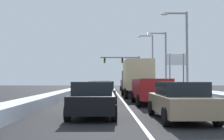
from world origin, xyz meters
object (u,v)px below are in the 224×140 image
at_px(suv_white_right_lane_fourth, 132,85).
at_px(sedan_navy_center_lane_fifth, 105,87).
at_px(street_lamp_right_mid, 163,56).
at_px(street_lamp_right_near, 183,46).
at_px(sedan_gray_center_lane_fourth, 102,88).
at_px(sedan_black_center_lane_nearest, 93,99).
at_px(roadside_sign_right, 177,64).
at_px(sedan_tan_right_lane_nearest, 180,101).
at_px(street_lamp_right_far, 151,57).
at_px(sedan_charcoal_center_lane_second, 101,92).
at_px(sedan_silver_center_lane_third, 101,90).
at_px(suv_green_right_lane_fifth, 128,84).
at_px(suv_red_right_lane_second, 150,89).
at_px(box_truck_right_lane_third, 136,77).
at_px(traffic_light_gantry, 127,65).

bearing_deg(suv_white_right_lane_fourth, sedan_navy_center_lane_fifth, 144.54).
bearing_deg(street_lamp_right_mid, street_lamp_right_near, -89.92).
bearing_deg(sedan_gray_center_lane_fourth, sedan_black_center_lane_nearest, -90.22).
xyz_separation_m(sedan_black_center_lane_nearest, roadside_sign_right, (10.77, 27.71, 3.25)).
xyz_separation_m(sedan_tan_right_lane_nearest, sedan_navy_center_lane_fifth, (-3.23, 25.01, 0.00)).
height_order(suv_white_right_lane_fourth, street_lamp_right_far, street_lamp_right_far).
height_order(sedan_black_center_lane_nearest, street_lamp_right_mid, street_lamp_right_mid).
distance_m(sedan_gray_center_lane_fourth, roadside_sign_right, 14.68).
height_order(sedan_tan_right_lane_nearest, sedan_charcoal_center_lane_second, same).
bearing_deg(street_lamp_right_far, sedan_silver_center_lane_third, -109.98).
relative_size(sedan_charcoal_center_lane_second, sedan_gray_center_lane_fourth, 1.00).
xyz_separation_m(sedan_silver_center_lane_third, sedan_navy_center_lane_fifth, (0.16, 11.95, 0.00)).
height_order(street_lamp_right_mid, roadside_sign_right, street_lamp_right_mid).
distance_m(suv_green_right_lane_fifth, sedan_charcoal_center_lane_second, 21.42).
xyz_separation_m(suv_red_right_lane_second, sedan_navy_center_lane_fifth, (-3.15, 18.12, -0.25)).
distance_m(sedan_charcoal_center_lane_second, roadside_sign_right, 24.05).
bearing_deg(street_lamp_right_mid, suv_red_right_lane_second, -104.15).
distance_m(suv_red_right_lane_second, street_lamp_right_mid, 18.77).
height_order(sedan_silver_center_lane_third, street_lamp_right_mid, street_lamp_right_mid).
relative_size(sedan_black_center_lane_nearest, street_lamp_right_far, 0.49).
bearing_deg(suv_red_right_lane_second, sedan_tan_right_lane_nearest, -89.33).
bearing_deg(street_lamp_right_far, box_truck_right_lane_third, -102.86).
bearing_deg(suv_red_right_lane_second, roadside_sign_right, 71.54).
bearing_deg(sedan_charcoal_center_lane_second, suv_red_right_lane_second, -10.97).
height_order(box_truck_right_lane_third, suv_green_right_lane_fifth, box_truck_right_lane_third).
height_order(suv_white_right_lane_fourth, suv_green_right_lane_fifth, same).
xyz_separation_m(street_lamp_right_near, street_lamp_right_far, (-0.13, 18.99, 0.47)).
distance_m(street_lamp_right_near, street_lamp_right_mid, 9.49).
xyz_separation_m(sedan_tan_right_lane_nearest, suv_green_right_lane_fifth, (0.12, 28.65, 0.25)).
bearing_deg(sedan_navy_center_lane_fifth, sedan_charcoal_center_lane_second, -90.22).
distance_m(sedan_black_center_lane_nearest, sedan_charcoal_center_lane_second, 6.35).
bearing_deg(suv_green_right_lane_fifth, street_lamp_right_far, 53.05).
relative_size(suv_green_right_lane_fifth, roadside_sign_right, 0.89).
bearing_deg(street_lamp_right_far, suv_green_right_lane_fifth, -126.95).
xyz_separation_m(suv_white_right_lane_fourth, sedan_silver_center_lane_third, (-3.57, -9.52, -0.25)).
xyz_separation_m(suv_green_right_lane_fifth, sedan_gray_center_lane_fourth, (-3.56, -9.29, -0.25)).
height_order(sedan_tan_right_lane_nearest, suv_green_right_lane_fifth, suv_green_right_lane_fifth).
distance_m(sedan_tan_right_lane_nearest, suv_red_right_lane_second, 6.89).
bearing_deg(street_lamp_right_far, sedan_black_center_lane_nearest, -103.29).
bearing_deg(sedan_silver_center_lane_third, sedan_black_center_lane_nearest, -90.58).
xyz_separation_m(suv_green_right_lane_fifth, street_lamp_right_near, (4.31, -13.43, 3.89)).
relative_size(box_truck_right_lane_third, sedan_silver_center_lane_third, 1.60).
distance_m(box_truck_right_lane_third, suv_green_right_lane_fifth, 13.97).
xyz_separation_m(suv_white_right_lane_fourth, sedan_navy_center_lane_fifth, (-3.41, 2.43, -0.25)).
xyz_separation_m(sedan_charcoal_center_lane_second, sedan_navy_center_lane_fifth, (0.07, 17.50, 0.00)).
bearing_deg(box_truck_right_lane_third, sedan_tan_right_lane_nearest, -89.41).
bearing_deg(sedan_charcoal_center_lane_second, roadside_sign_right, 63.70).
bearing_deg(street_lamp_right_mid, traffic_light_gantry, 102.04).
distance_m(box_truck_right_lane_third, suv_white_right_lane_fourth, 7.92).
bearing_deg(sedan_silver_center_lane_third, traffic_light_gantry, 81.42).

